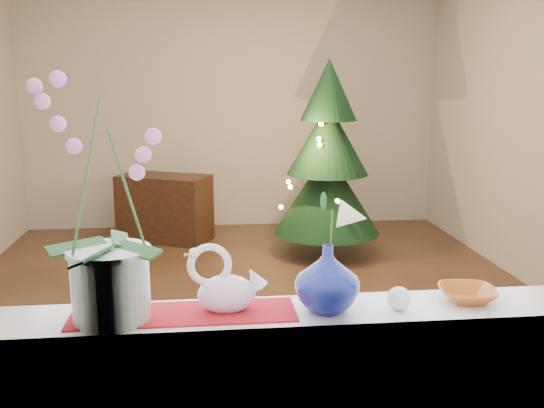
% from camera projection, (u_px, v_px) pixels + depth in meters
% --- Properties ---
extents(ground, '(5.00, 5.00, 0.00)m').
position_uv_depth(ground, '(251.00, 306.00, 4.43)').
color(ground, '#3A2517').
rests_on(ground, ground).
extents(wall_back, '(4.50, 0.10, 2.70)m').
position_uv_depth(wall_back, '(233.00, 104.00, 6.58)').
color(wall_back, beige).
rests_on(wall_back, ground).
extents(wall_front, '(4.50, 0.10, 2.70)m').
position_uv_depth(wall_front, '(313.00, 184.00, 1.71)').
color(wall_front, beige).
rests_on(wall_front, ground).
extents(windowsill, '(2.20, 0.26, 0.04)m').
position_uv_depth(windowsill, '(304.00, 315.00, 1.93)').
color(windowsill, white).
rests_on(windowsill, window_apron).
extents(window_frame, '(2.22, 0.06, 1.60)m').
position_uv_depth(window_frame, '(313.00, 57.00, 1.67)').
color(window_frame, white).
rests_on(window_frame, windowsill).
extents(runner, '(0.70, 0.20, 0.01)m').
position_uv_depth(runner, '(184.00, 314.00, 1.89)').
color(runner, maroon).
rests_on(runner, windowsill).
extents(orchid_pot, '(0.34, 0.34, 0.74)m').
position_uv_depth(orchid_pot, '(106.00, 201.00, 1.77)').
color(orchid_pot, white).
rests_on(orchid_pot, windowsill).
extents(swan, '(0.26, 0.14, 0.21)m').
position_uv_depth(swan, '(226.00, 280.00, 1.89)').
color(swan, white).
rests_on(swan, windowsill).
extents(blue_vase, '(0.28, 0.28, 0.24)m').
position_uv_depth(blue_vase, '(327.00, 273.00, 1.90)').
color(blue_vase, navy).
rests_on(blue_vase, windowsill).
extents(lily, '(0.14, 0.08, 0.18)m').
position_uv_depth(lily, '(329.00, 207.00, 1.86)').
color(lily, silver).
rests_on(lily, blue_vase).
extents(paperweight, '(0.09, 0.09, 0.08)m').
position_uv_depth(paperweight, '(399.00, 299.00, 1.92)').
color(paperweight, white).
rests_on(paperweight, windowsill).
extents(amber_dish, '(0.18, 0.18, 0.04)m').
position_uv_depth(amber_dish, '(467.00, 295.00, 2.00)').
color(amber_dish, '#9E4E18').
rests_on(amber_dish, windowsill).
extents(xmas_tree, '(1.26, 1.26, 1.81)m').
position_uv_depth(xmas_tree, '(328.00, 159.00, 5.56)').
color(xmas_tree, black).
rests_on(xmas_tree, ground).
extents(side_table, '(1.00, 0.77, 0.67)m').
position_uv_depth(side_table, '(165.00, 208.00, 6.15)').
color(side_table, black).
rests_on(side_table, ground).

